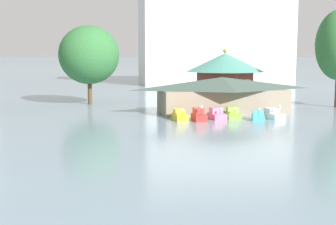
% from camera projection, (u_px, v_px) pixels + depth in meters
% --- Properties ---
extents(pedal_boat_yellow, '(1.39, 2.93, 1.45)m').
position_uv_depth(pedal_boat_yellow, '(180.00, 116.00, 51.50)').
color(pedal_boat_yellow, yellow).
rests_on(pedal_boat_yellow, ground).
extents(pedal_boat_red, '(1.32, 2.53, 1.84)m').
position_uv_depth(pedal_boat_red, '(199.00, 116.00, 50.94)').
color(pedal_boat_red, red).
rests_on(pedal_boat_red, ground).
extents(pedal_boat_pink, '(1.82, 2.43, 1.42)m').
position_uv_depth(pedal_boat_pink, '(217.00, 115.00, 52.21)').
color(pedal_boat_pink, pink).
rests_on(pedal_boat_pink, ground).
extents(pedal_boat_lime, '(1.75, 2.69, 1.42)m').
position_uv_depth(pedal_boat_lime, '(233.00, 114.00, 52.98)').
color(pedal_boat_lime, '#8CCC3F').
rests_on(pedal_boat_lime, ground).
extents(pedal_boat_cyan, '(1.97, 2.52, 1.52)m').
position_uv_depth(pedal_boat_cyan, '(258.00, 116.00, 51.28)').
color(pedal_boat_cyan, '#4CB7CC').
rests_on(pedal_boat_cyan, ground).
extents(pedal_boat_white, '(1.95, 3.19, 1.71)m').
position_uv_depth(pedal_boat_white, '(273.00, 114.00, 52.83)').
color(pedal_boat_white, white).
rests_on(pedal_boat_white, ground).
extents(boathouse, '(16.97, 7.63, 4.53)m').
position_uv_depth(boathouse, '(222.00, 94.00, 57.72)').
color(boathouse, gray).
rests_on(boathouse, ground).
extents(green_roof_pavilion, '(12.58, 12.58, 8.27)m').
position_uv_depth(green_roof_pavilion, '(225.00, 73.00, 73.73)').
color(green_roof_pavilion, brown).
rests_on(green_roof_pavilion, ground).
extents(shoreline_tree_mid, '(8.83, 8.83, 11.56)m').
position_uv_depth(shoreline_tree_mid, '(89.00, 55.00, 66.45)').
color(shoreline_tree_mid, brown).
rests_on(shoreline_tree_mid, ground).
extents(background_building_block, '(37.65, 13.02, 26.70)m').
position_uv_depth(background_building_block, '(216.00, 29.00, 111.78)').
color(background_building_block, silver).
rests_on(background_building_block, ground).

